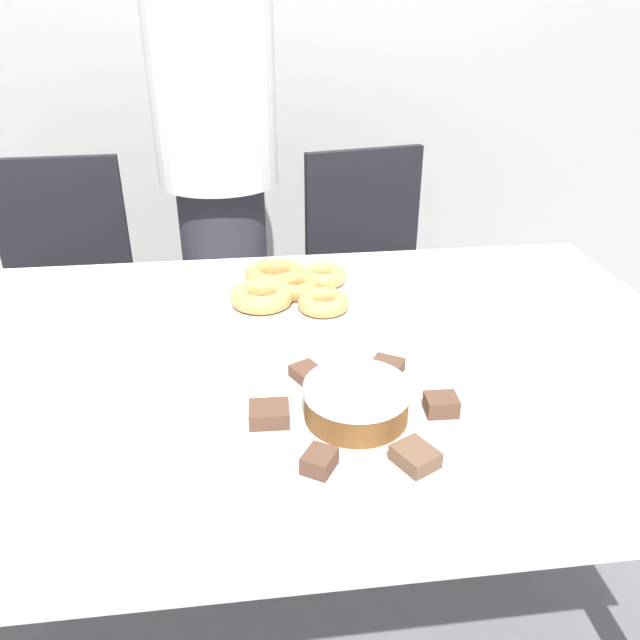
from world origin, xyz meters
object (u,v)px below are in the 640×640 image
office_chair_right (377,300)px  person_standing (218,162)px  office_chair_left (67,317)px  frosted_cake (356,401)px  plate_cake (356,419)px  napkin (40,360)px  plate_donuts (295,296)px

office_chair_right → person_standing: bearing=165.6°
office_chair_left → frosted_cake: bearing=-58.1°
plate_cake → napkin: plate_cake is taller
plate_cake → frosted_cake: 0.03m
person_standing → frosted_cake: 1.12m
plate_cake → napkin: bearing=155.0°
person_standing → office_chair_left: 0.68m
office_chair_right → plate_cake: 1.15m
person_standing → frosted_cake: size_ratio=10.48×
plate_donuts → napkin: plate_donuts is taller
office_chair_right → office_chair_left: bearing=168.3°
person_standing → plate_cake: person_standing is taller
plate_cake → napkin: 0.57m
napkin → plate_donuts: bearing=23.7°
plate_cake → plate_donuts: (-0.05, 0.45, 0.00)m
office_chair_right → plate_donuts: 0.77m
person_standing → office_chair_left: size_ratio=1.90×
plate_donuts → napkin: 0.51m
plate_donuts → frosted_cake: frosted_cake is taller
person_standing → napkin: bearing=-109.6°
frosted_cake → office_chair_right: bearing=75.9°
plate_donuts → plate_cake: bearing=-83.2°
person_standing → napkin: (-0.30, -0.85, -0.14)m
office_chair_left → napkin: 0.91m
office_chair_right → frosted_cake: bearing=-115.8°
frosted_cake → napkin: bearing=155.0°
person_standing → plate_cake: bearing=-78.7°
office_chair_left → napkin: (0.20, -0.83, 0.32)m
frosted_cake → napkin: size_ratio=1.12×
person_standing → plate_donuts: 0.68m
plate_donuts → office_chair_left: bearing=137.0°
office_chair_left → plate_donuts: office_chair_left is taller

